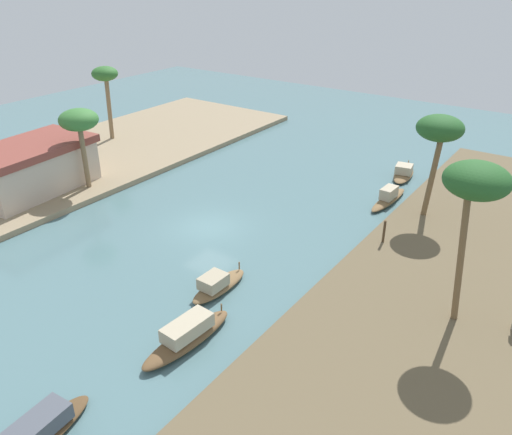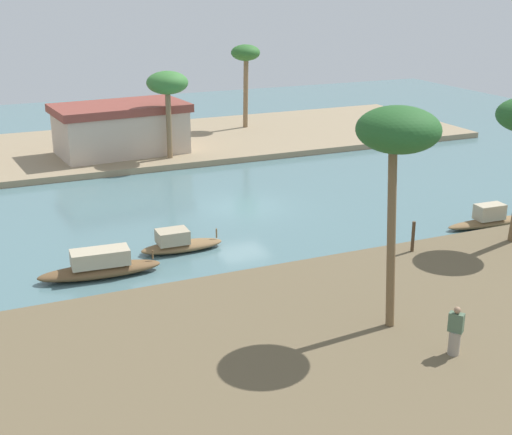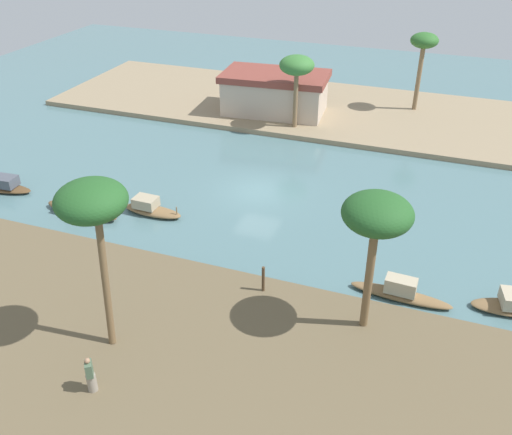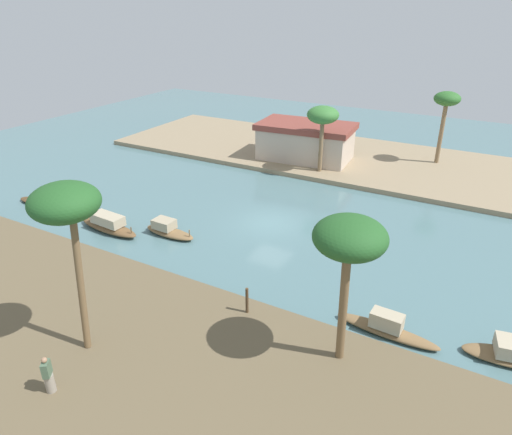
{
  "view_description": "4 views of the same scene",
  "coord_description": "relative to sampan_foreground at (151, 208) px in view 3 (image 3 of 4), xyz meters",
  "views": [
    {
      "loc": [
        -20.47,
        -17.88,
        14.22
      ],
      "look_at": [
        1.44,
        -2.43,
        0.77
      ],
      "focal_mm": 35.95,
      "sensor_mm": 36.0,
      "label": 1
    },
    {
      "loc": [
        -13.2,
        -31.68,
        11.02
      ],
      "look_at": [
        -0.67,
        -3.28,
        0.55
      ],
      "focal_mm": 49.64,
      "sensor_mm": 36.0,
      "label": 2
    },
    {
      "loc": [
        10.03,
        -27.88,
        16.0
      ],
      "look_at": [
        1.59,
        -4.67,
        1.11
      ],
      "focal_mm": 38.52,
      "sensor_mm": 36.0,
      "label": 3
    },
    {
      "loc": [
        12.31,
        -24.13,
        13.27
      ],
      "look_at": [
        -0.35,
        -1.37,
        0.9
      ],
      "focal_mm": 32.2,
      "sensor_mm": 36.0,
      "label": 4
    }
  ],
  "objects": [
    {
      "name": "riverbank_right",
      "position": [
        4.83,
        19.77,
        -0.17
      ],
      "size": [
        44.64,
        13.51,
        0.38
      ],
      "primitive_type": "cube",
      "color": "#937F60",
      "rests_on": "ground"
    },
    {
      "name": "river_water",
      "position": [
        4.83,
        4.59,
        -0.36
      ],
      "size": [
        75.01,
        75.01,
        0.0
      ],
      "primitive_type": "plane",
      "color": "slate",
      "rests_on": "ground"
    },
    {
      "name": "sampan_foreground",
      "position": [
        0.0,
        0.0,
        0.0
      ],
      "size": [
        3.59,
        1.19,
        0.99
      ],
      "rotation": [
        0.0,
        0.0,
        -0.02
      ],
      "color": "brown",
      "rests_on": "river_water"
    },
    {
      "name": "sampan_open_hull",
      "position": [
        -3.66,
        -1.38,
        0.07
      ],
      "size": [
        4.82,
        1.49,
        1.12
      ],
      "rotation": [
        0.0,
        0.0,
        -0.07
      ],
      "color": "brown",
      "rests_on": "river_water"
    },
    {
      "name": "mooring_post",
      "position": [
        8.49,
        -4.83,
        0.67
      ],
      "size": [
        0.14,
        0.14,
        1.29
      ],
      "primitive_type": "cylinder",
      "color": "#4C3823",
      "rests_on": "riverbank_left"
    },
    {
      "name": "riverside_building",
      "position": [
        1.72,
        17.22,
        1.63
      ],
      "size": [
        8.6,
        5.36,
        3.16
      ],
      "rotation": [
        0.0,
        0.0,
        0.08
      ],
      "color": "#C6B29E",
      "rests_on": "riverbank_right"
    },
    {
      "name": "palm_tree_left_near",
      "position": [
        3.91,
        -9.78,
        6.25
      ],
      "size": [
        2.56,
        2.56,
        7.09
      ],
      "color": "brown",
      "rests_on": "riverbank_left"
    },
    {
      "name": "sampan_downstream_large",
      "position": [
        14.34,
        -2.79,
        -0.0
      ],
      "size": [
        4.62,
        1.11,
        1.07
      ],
      "rotation": [
        0.0,
        0.0,
        -0.05
      ],
      "color": "brown",
      "rests_on": "river_water"
    },
    {
      "name": "palm_tree_right_tall",
      "position": [
        12.29,
        21.65,
        5.24
      ],
      "size": [
        2.14,
        2.14,
        6.13
      ],
      "color": "#7F6647",
      "rests_on": "riverbank_right"
    },
    {
      "name": "person_on_near_bank",
      "position": [
        4.6,
        -12.33,
        0.71
      ],
      "size": [
        0.48,
        0.49,
        1.55
      ],
      "rotation": [
        0.0,
        0.0,
        5.33
      ],
      "color": "gray",
      "rests_on": "riverbank_left"
    },
    {
      "name": "palm_tree_right_short",
      "position": [
        4.16,
        14.67,
        4.58
      ],
      "size": [
        2.54,
        2.54,
        5.39
      ],
      "color": "#7F6647",
      "rests_on": "riverbank_right"
    },
    {
      "name": "riverbank_left",
      "position": [
        4.83,
        -10.6,
        -0.17
      ],
      "size": [
        44.64,
        13.51,
        0.38
      ],
      "primitive_type": "cube",
      "color": "brown",
      "rests_on": "ground"
    },
    {
      "name": "palm_tree_left_far",
      "position": [
        13.15,
        -5.65,
        5.32
      ],
      "size": [
        2.66,
        2.66,
        6.18
      ],
      "color": "brown",
      "rests_on": "riverbank_left"
    }
  ]
}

